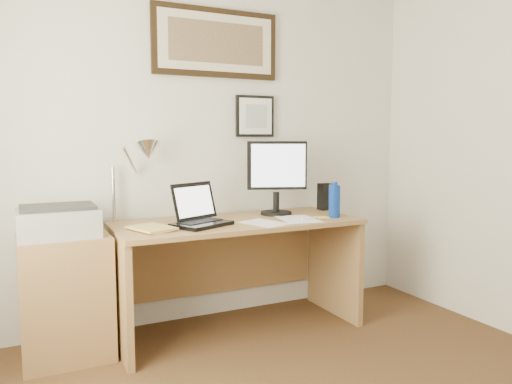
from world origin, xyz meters
TOP-DOWN VIEW (x-y plane):
  - wall_back at (0.00, 2.00)m, footprint 3.50×0.02m
  - side_cabinet at (-0.92, 1.68)m, footprint 0.50×0.40m
  - water_bottle at (0.80, 1.46)m, footprint 0.08×0.08m
  - bottle_cap at (0.80, 1.46)m, footprint 0.04×0.04m
  - speaker at (0.95, 1.79)m, footprint 0.09×0.08m
  - paper_sheet_a at (0.26, 1.46)m, footprint 0.29×0.34m
  - paper_sheet_b at (0.53, 1.48)m, footprint 0.27×0.36m
  - sticky_pad at (0.71, 1.45)m, footprint 0.08×0.08m
  - marker_pen at (0.59, 1.44)m, footprint 0.14×0.06m
  - book at (-0.54, 1.50)m, footprint 0.28×0.32m
  - desk at (0.15, 1.72)m, footprint 1.60×0.70m
  - laptop at (-0.13, 1.59)m, footprint 0.41×0.42m
  - lcd_monitor at (0.51, 1.74)m, footprint 0.40×0.22m
  - printer at (-0.95, 1.69)m, footprint 0.44×0.34m
  - desk_lamp at (-0.41, 1.81)m, footprint 0.29×0.27m
  - picture_large at (0.15, 1.97)m, footprint 0.92×0.04m
  - picture_small at (0.45, 1.97)m, footprint 0.30×0.03m

SIDE VIEW (x-z plane):
  - side_cabinet at x=-0.92m, z-range 0.00..0.73m
  - desk at x=0.15m, z-range 0.14..0.89m
  - paper_sheet_a at x=0.26m, z-range 0.75..0.75m
  - paper_sheet_b at x=0.53m, z-range 0.75..0.75m
  - sticky_pad at x=0.71m, z-range 0.75..0.76m
  - marker_pen at x=0.59m, z-range 0.75..0.77m
  - book at x=-0.54m, z-range 0.75..0.77m
  - laptop at x=-0.13m, z-range 0.68..0.94m
  - printer at x=-0.95m, z-range 0.73..0.91m
  - speaker at x=0.95m, z-range 0.75..0.95m
  - water_bottle at x=0.80m, z-range 0.75..0.97m
  - bottle_cap at x=0.80m, z-range 0.97..0.99m
  - lcd_monitor at x=0.51m, z-range 0.78..1.30m
  - desk_lamp at x=-0.41m, z-range 0.92..1.45m
  - wall_back at x=0.00m, z-range 0.00..2.50m
  - picture_small at x=0.45m, z-range 1.30..1.60m
  - picture_large at x=0.15m, z-range 1.72..2.19m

